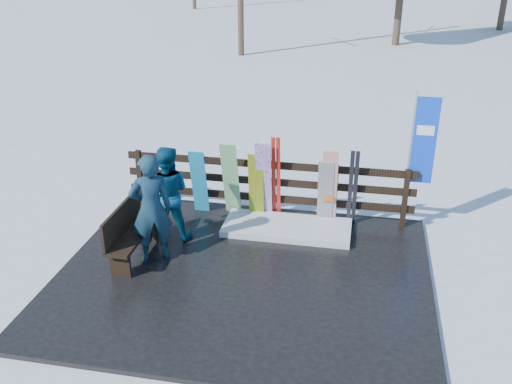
% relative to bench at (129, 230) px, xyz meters
% --- Properties ---
extents(ground, '(700.00, 700.00, 0.00)m').
position_rel_bench_xyz_m(ground, '(2.00, -0.15, -0.60)').
color(ground, white).
rests_on(ground, ground).
extents(deck, '(6.00, 5.00, 0.08)m').
position_rel_bench_xyz_m(deck, '(2.00, -0.15, -0.56)').
color(deck, black).
rests_on(deck, ground).
extents(fence, '(5.60, 0.10, 1.15)m').
position_rel_bench_xyz_m(fence, '(2.00, 2.05, 0.14)').
color(fence, black).
rests_on(fence, deck).
extents(snow_patch, '(2.35, 1.00, 0.12)m').
position_rel_bench_xyz_m(snow_patch, '(2.48, 1.45, -0.46)').
color(snow_patch, white).
rests_on(snow_patch, deck).
extents(bench, '(0.40, 1.50, 0.97)m').
position_rel_bench_xyz_m(bench, '(0.00, 0.00, 0.00)').
color(bench, black).
rests_on(bench, deck).
extents(snowboard_0, '(0.30, 0.30, 1.35)m').
position_rel_bench_xyz_m(snowboard_0, '(0.70, 1.83, 0.16)').
color(snowboard_0, '#1988B8').
rests_on(snowboard_0, deck).
extents(snowboard_1, '(0.31, 0.46, 1.57)m').
position_rel_bench_xyz_m(snowboard_1, '(1.33, 1.83, 0.27)').
color(snowboard_1, silver).
rests_on(snowboard_1, deck).
extents(snowboard_2, '(0.28, 0.20, 1.36)m').
position_rel_bench_xyz_m(snowboard_2, '(1.82, 1.83, 0.16)').
color(snowboard_2, '#DAF515').
rests_on(snowboard_2, deck).
extents(snowboard_3, '(0.29, 0.33, 1.60)m').
position_rel_bench_xyz_m(snowboard_3, '(1.97, 1.83, 0.29)').
color(snowboard_3, white).
rests_on(snowboard_3, deck).
extents(snowboard_4, '(0.29, 0.19, 1.30)m').
position_rel_bench_xyz_m(snowboard_4, '(3.14, 1.83, 0.13)').
color(snowboard_4, black).
rests_on(snowboard_4, deck).
extents(snowboard_5, '(0.28, 0.24, 1.53)m').
position_rel_bench_xyz_m(snowboard_5, '(3.20, 1.83, 0.25)').
color(snowboard_5, white).
rests_on(snowboard_5, deck).
extents(ski_pair_a, '(0.16, 0.28, 1.70)m').
position_rel_bench_xyz_m(ski_pair_a, '(2.19, 1.90, 0.34)').
color(ski_pair_a, red).
rests_on(ski_pair_a, deck).
extents(ski_pair_b, '(0.17, 0.19, 1.53)m').
position_rel_bench_xyz_m(ski_pair_b, '(3.63, 1.90, 0.25)').
color(ski_pair_b, black).
rests_on(ski_pair_b, deck).
extents(rental_flag, '(0.45, 0.04, 2.60)m').
position_rel_bench_xyz_m(rental_flag, '(4.76, 2.10, 1.09)').
color(rental_flag, silver).
rests_on(rental_flag, deck).
extents(person_front, '(0.83, 0.73, 1.90)m').
position_rel_bench_xyz_m(person_front, '(0.42, 0.03, 0.43)').
color(person_front, '#1B4957').
rests_on(person_front, deck).
extents(person_back, '(0.98, 0.84, 1.75)m').
position_rel_bench_xyz_m(person_back, '(0.42, 0.78, 0.36)').
color(person_back, navy).
rests_on(person_back, deck).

